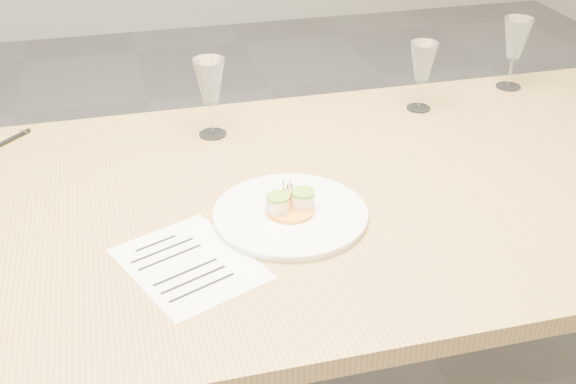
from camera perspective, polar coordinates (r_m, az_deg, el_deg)
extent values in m
cube|color=tan|center=(1.53, -6.28, -1.65)|extent=(2.40, 1.00, 0.04)
cylinder|color=tan|center=(2.41, 19.32, -0.64)|extent=(0.07, 0.07, 0.71)
cylinder|color=white|center=(1.46, 0.20, -1.84)|extent=(0.31, 0.31, 0.01)
cylinder|color=white|center=(1.46, 0.20, -1.64)|extent=(0.31, 0.31, 0.01)
cylinder|color=#FFA430|center=(1.45, 0.20, -1.44)|extent=(0.10, 0.10, 0.01)
cylinder|color=#FFECD0|center=(1.44, -0.80, -0.97)|extent=(0.05, 0.05, 0.03)
cylinder|color=#FFECD0|center=(1.45, 1.19, -0.61)|extent=(0.05, 0.05, 0.03)
cylinder|color=#81B030|center=(1.43, -0.81, -0.38)|extent=(0.05, 0.05, 0.01)
cylinder|color=#81B030|center=(1.44, 1.19, -0.02)|extent=(0.05, 0.05, 0.01)
cylinder|color=#CCCE6E|center=(1.43, 3.05, -2.29)|extent=(0.05, 0.05, 0.00)
cube|color=white|center=(1.35, -7.80, -5.63)|extent=(0.29, 0.33, 0.00)
cube|color=black|center=(1.41, -10.43, -4.02)|extent=(0.08, 0.04, 0.00)
cube|color=black|center=(1.39, -9.87, -4.56)|extent=(0.12, 0.06, 0.00)
cube|color=black|center=(1.37, -9.30, -5.11)|extent=(0.12, 0.06, 0.00)
cube|color=black|center=(1.33, -8.09, -6.28)|extent=(0.12, 0.06, 0.00)
cube|color=black|center=(1.31, -7.46, -6.88)|extent=(0.12, 0.06, 0.00)
cube|color=black|center=(1.29, -6.81, -7.51)|extent=(0.12, 0.06, 0.00)
cylinder|color=black|center=(1.88, -21.43, 3.70)|extent=(0.11, 0.12, 0.01)
cube|color=silver|center=(1.90, -20.27, 4.55)|extent=(0.02, 0.02, 0.00)
cylinder|color=white|center=(1.80, -5.96, 4.58)|extent=(0.07, 0.07, 0.00)
cylinder|color=white|center=(1.79, -6.04, 5.84)|extent=(0.01, 0.01, 0.08)
cone|color=white|center=(1.75, -6.21, 8.70)|extent=(0.08, 0.08, 0.11)
cylinder|color=white|center=(1.97, 10.25, 6.54)|extent=(0.06, 0.06, 0.00)
cylinder|color=white|center=(1.95, 10.36, 7.64)|extent=(0.01, 0.01, 0.08)
cone|color=white|center=(1.92, 10.61, 10.09)|extent=(0.07, 0.07, 0.10)
cylinder|color=white|center=(2.17, 17.00, 7.98)|extent=(0.07, 0.07, 0.00)
cylinder|color=white|center=(2.15, 17.18, 9.07)|extent=(0.01, 0.01, 0.09)
cone|color=white|center=(2.12, 17.59, 11.52)|extent=(0.08, 0.08, 0.11)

